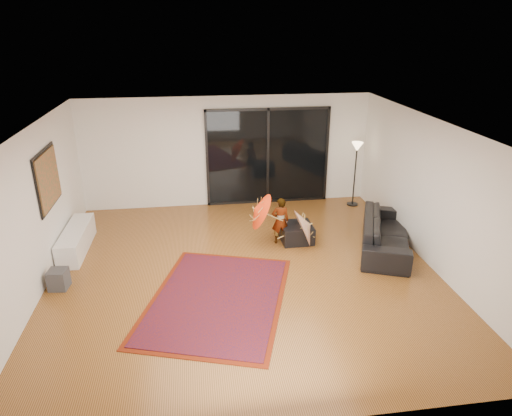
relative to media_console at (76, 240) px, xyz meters
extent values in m
plane|color=#985C29|center=(3.25, -1.36, -0.23)|extent=(7.00, 7.00, 0.00)
plane|color=white|center=(3.25, -1.36, 2.47)|extent=(7.00, 7.00, 0.00)
plane|color=silver|center=(3.25, 2.14, 1.12)|extent=(7.00, 0.00, 7.00)
plane|color=silver|center=(3.25, -4.86, 1.12)|extent=(7.00, 0.00, 7.00)
plane|color=silver|center=(-0.25, -1.36, 1.12)|extent=(0.00, 7.00, 7.00)
plane|color=silver|center=(6.75, -1.36, 1.12)|extent=(0.00, 7.00, 7.00)
cube|color=black|center=(4.25, 2.11, 0.97)|extent=(3.00, 0.04, 2.40)
cube|color=black|center=(4.25, 2.09, 2.14)|extent=(3.06, 0.06, 0.06)
cube|color=black|center=(4.25, 2.09, -0.20)|extent=(3.06, 0.06, 0.06)
cube|color=black|center=(4.25, 2.09, 0.97)|extent=(0.06, 0.06, 2.40)
cube|color=black|center=(-0.23, -0.36, 1.42)|extent=(0.02, 1.28, 1.08)
cube|color=#235734|center=(-0.21, -0.36, 1.42)|extent=(0.03, 1.18, 0.98)
cube|color=white|center=(0.00, 0.00, 0.00)|extent=(0.44, 1.67, 0.46)
cube|color=#424244|center=(0.00, -1.44, -0.06)|extent=(0.34, 0.34, 0.35)
cube|color=#5F1908|center=(2.69, -2.17, -0.23)|extent=(2.97, 3.53, 0.01)
cube|color=maroon|center=(2.69, -2.17, -0.22)|extent=(2.77, 3.32, 0.02)
imported|color=black|center=(6.20, -0.78, 0.10)|extent=(1.69, 2.47, 0.67)
cube|color=black|center=(4.48, -0.20, -0.05)|extent=(0.66, 0.66, 0.37)
cylinder|color=black|center=(6.35, 1.60, -0.22)|extent=(0.28, 0.28, 0.03)
cylinder|color=black|center=(6.35, 1.60, 0.51)|extent=(0.04, 0.04, 1.48)
cone|color=#FFD899|center=(6.35, 1.60, 1.27)|extent=(0.28, 0.28, 0.22)
imported|color=#999999|center=(4.13, -0.24, 0.27)|extent=(0.37, 0.25, 1.00)
cone|color=red|center=(3.58, -0.29, 0.50)|extent=(0.51, 0.77, 0.76)
cylinder|color=#AA8C49|center=(3.58, -0.29, 0.17)|extent=(0.45, 0.02, 0.25)
cylinder|color=#AA8C49|center=(3.58, -0.29, 0.61)|extent=(0.06, 0.02, 0.04)
cone|color=white|center=(4.73, -0.39, 0.27)|extent=(0.48, 0.80, 0.82)
cylinder|color=#AA8C49|center=(4.73, -0.39, -0.10)|extent=(0.52, 0.02, 0.23)
cylinder|color=#AA8C49|center=(4.73, -0.39, 0.39)|extent=(0.06, 0.02, 0.04)
camera|label=1|loc=(2.42, -8.67, 4.06)|focal=32.00mm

